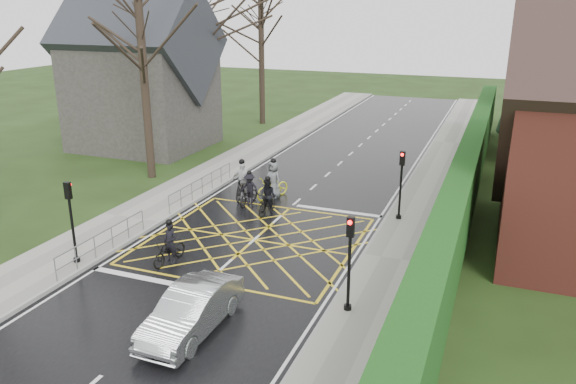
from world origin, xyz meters
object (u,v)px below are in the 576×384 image
Objects in this scene: cyclist_rear at (170,249)px; car at (192,311)px; cyclist_front at (242,184)px; cyclist_lead at (273,184)px; cyclist_back at (268,200)px; cyclist_mid at (249,192)px.

cyclist_rear reaches higher than car.
cyclist_front is 1.53m from cyclist_lead.
cyclist_back is at bearing 84.86° from cyclist_rear.
cyclist_front is 0.94× the size of cyclist_lead.
cyclist_front is (-0.67, 0.59, 0.14)m from cyclist_mid.
cyclist_lead is 0.54× the size of car.
cyclist_lead is at bearing 107.92° from cyclist_back.
cyclist_front is (-0.69, 7.57, 0.19)m from cyclist_rear.
cyclist_back is at bearing 100.75° from car.
cyclist_rear is 0.82× the size of cyclist_lead.
car is (1.80, -9.79, -0.00)m from cyclist_back.
car is at bearing -78.16° from cyclist_back.
cyclist_mid is at bearing -52.04° from cyclist_front.
cyclist_rear is 4.89m from car.
car is at bearing -42.57° from cyclist_rear.
cyclist_mid is 0.83× the size of cyclist_front.
cyclist_rear is 1.05× the size of cyclist_mid.
cyclist_lead reaches higher than car.
cyclist_rear is at bearing -87.73° from cyclist_mid.
cyclist_lead is (-0.64, 2.17, 0.03)m from cyclist_back.
car is at bearing -71.42° from cyclist_mid.
cyclist_mid is 11.17m from car.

